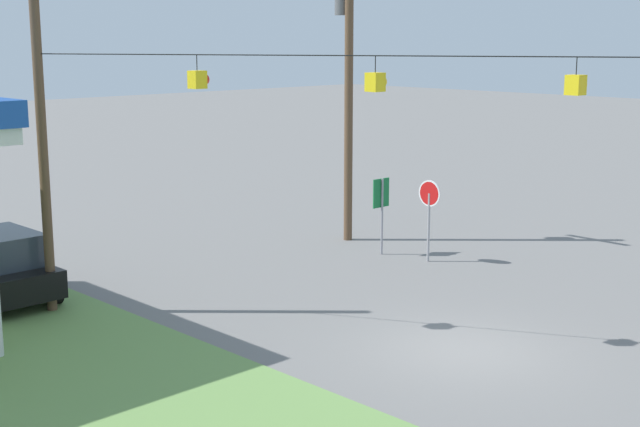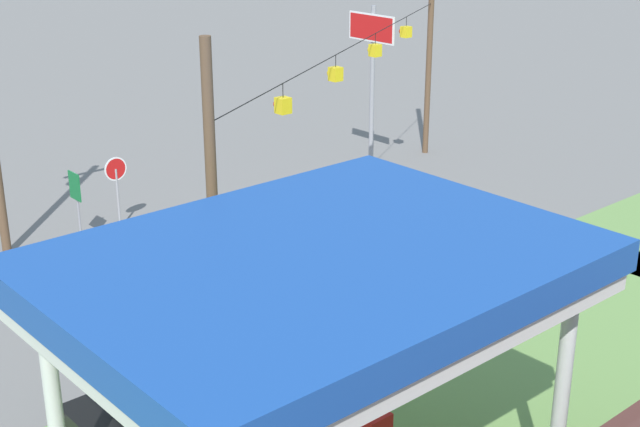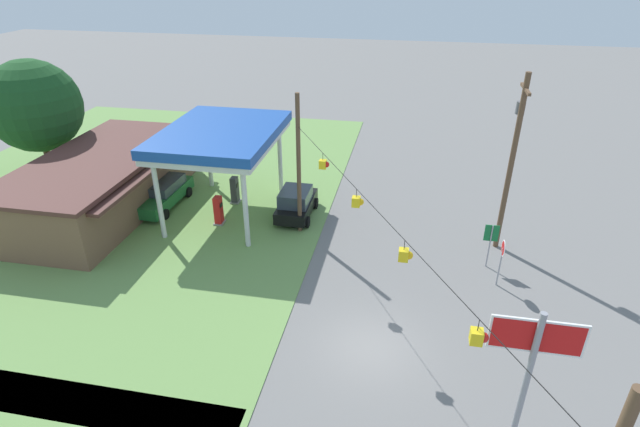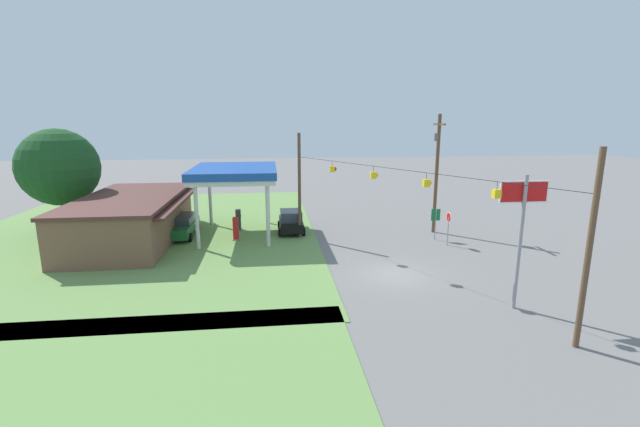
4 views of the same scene
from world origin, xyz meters
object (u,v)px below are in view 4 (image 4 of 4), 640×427
at_px(fuel_pump_far, 238,221).
at_px(gas_station_canopy, 235,174).
at_px(utility_pole_main, 437,168).
at_px(stop_sign_roadside, 449,221).
at_px(fuel_pump_near, 236,229).
at_px(route_sign, 436,218).
at_px(gas_station_store, 132,218).
at_px(car_at_pumps_front, 291,221).
at_px(car_at_pumps_rear, 182,225).
at_px(stop_sign_overhead, 522,214).
at_px(tree_behind_station, 59,167).

bearing_deg(fuel_pump_far, gas_station_canopy, 179.94).
bearing_deg(utility_pole_main, stop_sign_roadside, 174.06).
distance_m(fuel_pump_near, route_sign, 15.33).
relative_size(gas_station_canopy, gas_station_store, 0.61).
bearing_deg(fuel_pump_far, car_at_pumps_front, -104.73).
distance_m(fuel_pump_near, car_at_pumps_front, 4.65).
xyz_separation_m(car_at_pumps_front, stop_sign_roadside, (-5.03, -11.23, 0.87)).
xyz_separation_m(fuel_pump_far, utility_pole_main, (-2.36, -15.94, 4.47)).
bearing_deg(utility_pole_main, route_sign, 161.55).
relative_size(fuel_pump_far, stop_sign_roadside, 0.70).
height_order(car_at_pumps_rear, route_sign, route_sign).
height_order(fuel_pump_far, car_at_pumps_front, car_at_pumps_front).
bearing_deg(stop_sign_roadside, stop_sign_overhead, -5.92).
relative_size(car_at_pumps_front, route_sign, 1.68).
height_order(car_at_pumps_rear, tree_behind_station, tree_behind_station).
bearing_deg(utility_pole_main, tree_behind_station, 83.65).
distance_m(stop_sign_roadside, stop_sign_overhead, 11.04).
distance_m(route_sign, tree_behind_station, 29.87).
xyz_separation_m(fuel_pump_far, stop_sign_roadside, (-6.17, -15.54, 0.97)).
xyz_separation_m(fuel_pump_near, tree_behind_station, (3.84, 13.93, 4.51)).
height_order(gas_station_canopy, fuel_pump_far, gas_station_canopy).
bearing_deg(fuel_pump_near, car_at_pumps_rear, 69.80).
distance_m(stop_sign_roadside, route_sign, 1.66).
distance_m(fuel_pump_near, tree_behind_station, 15.13).
distance_m(fuel_pump_far, stop_sign_overhead, 22.46).
height_order(gas_station_store, stop_sign_overhead, stop_sign_overhead).
relative_size(stop_sign_overhead, route_sign, 2.75).
xyz_separation_m(route_sign, utility_pole_main, (2.18, -0.73, 3.60)).
xyz_separation_m(gas_station_store, tree_behind_station, (3.10, 6.12, 3.62)).
bearing_deg(route_sign, gas_station_canopy, 78.47).
bearing_deg(tree_behind_station, car_at_pumps_front, -96.56).
distance_m(stop_sign_roadside, utility_pole_main, 5.18).
bearing_deg(tree_behind_station, utility_pole_main, -96.35).
height_order(gas_station_store, stop_sign_roadside, gas_station_store).
bearing_deg(fuel_pump_near, tree_behind_station, 74.60).
distance_m(fuel_pump_far, car_at_pumps_front, 4.46).
bearing_deg(gas_station_canopy, car_at_pumps_front, -85.99).
height_order(fuel_pump_near, route_sign, route_sign).
relative_size(route_sign, tree_behind_station, 0.29).
height_order(car_at_pumps_front, car_at_pumps_rear, car_at_pumps_front).
bearing_deg(utility_pole_main, gas_station_store, 89.46).
bearing_deg(route_sign, fuel_pump_near, 83.74).
bearing_deg(gas_station_store, car_at_pumps_rear, -76.33).
distance_m(fuel_pump_far, route_sign, 15.90).
bearing_deg(stop_sign_roadside, tree_behind_station, -103.60).
distance_m(gas_station_store, tree_behind_station, 7.76).
bearing_deg(fuel_pump_near, stop_sign_roadside, -101.96).
bearing_deg(stop_sign_roadside, utility_pole_main, 174.06).
relative_size(gas_station_canopy, stop_sign_overhead, 1.29).
height_order(gas_station_store, fuel_pump_far, gas_station_store).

